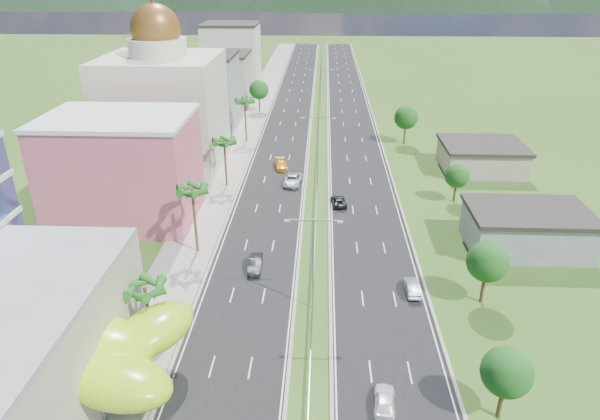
# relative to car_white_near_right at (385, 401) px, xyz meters

# --- Properties ---
(ground) EXTENTS (500.00, 500.00, 0.00)m
(ground) POSITION_rel_car_white_near_right_xyz_m (-6.49, 4.44, -0.78)
(ground) COLOR #2D5119
(ground) RESTS_ON ground
(road_left) EXTENTS (11.00, 260.00, 0.04)m
(road_left) POSITION_rel_car_white_near_right_xyz_m (-13.99, 94.44, -0.76)
(road_left) COLOR black
(road_left) RESTS_ON ground
(road_right) EXTENTS (11.00, 260.00, 0.04)m
(road_right) POSITION_rel_car_white_near_right_xyz_m (1.01, 94.44, -0.76)
(road_right) COLOR black
(road_right) RESTS_ON ground
(sidewalk_left) EXTENTS (7.00, 260.00, 0.12)m
(sidewalk_left) POSITION_rel_car_white_near_right_xyz_m (-23.49, 94.44, -0.72)
(sidewalk_left) COLOR gray
(sidewalk_left) RESTS_ON ground
(median_guardrail) EXTENTS (0.10, 216.06, 0.76)m
(median_guardrail) POSITION_rel_car_white_near_right_xyz_m (-6.49, 76.43, -0.16)
(median_guardrail) COLOR gray
(median_guardrail) RESTS_ON ground
(streetlight_median_b) EXTENTS (6.04, 0.25, 11.00)m
(streetlight_median_b) POSITION_rel_car_white_near_right_xyz_m (-6.49, 14.44, 5.97)
(streetlight_median_b) COLOR gray
(streetlight_median_b) RESTS_ON ground
(streetlight_median_c) EXTENTS (6.04, 0.25, 11.00)m
(streetlight_median_c) POSITION_rel_car_white_near_right_xyz_m (-6.49, 54.44, 5.97)
(streetlight_median_c) COLOR gray
(streetlight_median_c) RESTS_ON ground
(streetlight_median_d) EXTENTS (6.04, 0.25, 11.00)m
(streetlight_median_d) POSITION_rel_car_white_near_right_xyz_m (-6.49, 99.44, 5.97)
(streetlight_median_d) COLOR gray
(streetlight_median_d) RESTS_ON ground
(streetlight_median_e) EXTENTS (6.04, 0.25, 11.00)m
(streetlight_median_e) POSITION_rel_car_white_near_right_xyz_m (-6.49, 144.44, 5.97)
(streetlight_median_e) COLOR gray
(streetlight_median_e) RESTS_ON ground
(lime_canopy) EXTENTS (18.00, 15.00, 7.40)m
(lime_canopy) POSITION_rel_car_white_near_right_xyz_m (-26.49, 0.44, 4.21)
(lime_canopy) COLOR #9AD714
(lime_canopy) RESTS_ON ground
(pink_shophouse) EXTENTS (20.00, 15.00, 15.00)m
(pink_shophouse) POSITION_rel_car_white_near_right_xyz_m (-34.49, 36.44, 6.72)
(pink_shophouse) COLOR #CA5266
(pink_shophouse) RESTS_ON ground
(domed_building) EXTENTS (20.00, 20.00, 28.70)m
(domed_building) POSITION_rel_car_white_near_right_xyz_m (-34.49, 59.44, 10.57)
(domed_building) COLOR beige
(domed_building) RESTS_ON ground
(midrise_grey) EXTENTS (16.00, 15.00, 16.00)m
(midrise_grey) POSITION_rel_car_white_near_right_xyz_m (-33.49, 84.44, 7.22)
(midrise_grey) COLOR gray
(midrise_grey) RESTS_ON ground
(midrise_beige) EXTENTS (16.00, 15.00, 13.00)m
(midrise_beige) POSITION_rel_car_white_near_right_xyz_m (-33.49, 106.44, 5.72)
(midrise_beige) COLOR #A59A88
(midrise_beige) RESTS_ON ground
(midrise_white) EXTENTS (16.00, 15.00, 18.00)m
(midrise_white) POSITION_rel_car_white_near_right_xyz_m (-33.49, 129.44, 8.22)
(midrise_white) COLOR silver
(midrise_white) RESTS_ON ground
(shed_near) EXTENTS (15.00, 10.00, 5.00)m
(shed_near) POSITION_rel_car_white_near_right_xyz_m (21.51, 29.44, 1.72)
(shed_near) COLOR gray
(shed_near) RESTS_ON ground
(shed_far) EXTENTS (14.00, 12.00, 4.40)m
(shed_far) POSITION_rel_car_white_near_right_xyz_m (23.51, 59.44, 1.42)
(shed_far) COLOR #A59A88
(shed_far) RESTS_ON ground
(palm_tree_b) EXTENTS (3.60, 3.60, 8.10)m
(palm_tree_b) POSITION_rel_car_white_near_right_xyz_m (-21.99, 6.44, 6.28)
(palm_tree_b) COLOR #47301C
(palm_tree_b) RESTS_ON ground
(palm_tree_c) EXTENTS (3.60, 3.60, 9.60)m
(palm_tree_c) POSITION_rel_car_white_near_right_xyz_m (-21.99, 26.44, 7.72)
(palm_tree_c) COLOR #47301C
(palm_tree_c) RESTS_ON ground
(palm_tree_d) EXTENTS (3.60, 3.60, 8.60)m
(palm_tree_d) POSITION_rel_car_white_near_right_xyz_m (-21.99, 49.44, 6.76)
(palm_tree_d) COLOR #47301C
(palm_tree_d) RESTS_ON ground
(palm_tree_e) EXTENTS (3.60, 3.60, 9.40)m
(palm_tree_e) POSITION_rel_car_white_near_right_xyz_m (-21.99, 74.44, 7.53)
(palm_tree_e) COLOR #47301C
(palm_tree_e) RESTS_ON ground
(leafy_tree_lfar) EXTENTS (4.90, 4.90, 8.05)m
(leafy_tree_lfar) POSITION_rel_car_white_near_right_xyz_m (-21.99, 99.44, 4.80)
(leafy_tree_lfar) COLOR #47301C
(leafy_tree_lfar) RESTS_ON ground
(leafy_tree_ra) EXTENTS (4.20, 4.20, 6.90)m
(leafy_tree_ra) POSITION_rel_car_white_near_right_xyz_m (9.51, -0.56, 3.99)
(leafy_tree_ra) COLOR #47301C
(leafy_tree_ra) RESTS_ON ground
(leafy_tree_rb) EXTENTS (4.55, 4.55, 7.47)m
(leafy_tree_rb) POSITION_rel_car_white_near_right_xyz_m (12.51, 16.44, 4.40)
(leafy_tree_rb) COLOR #47301C
(leafy_tree_rb) RESTS_ON ground
(leafy_tree_rc) EXTENTS (3.85, 3.85, 6.33)m
(leafy_tree_rc) POSITION_rel_car_white_near_right_xyz_m (15.51, 44.44, 3.59)
(leafy_tree_rc) COLOR #47301C
(leafy_tree_rc) RESTS_ON ground
(leafy_tree_rd) EXTENTS (4.90, 4.90, 8.05)m
(leafy_tree_rd) POSITION_rel_car_white_near_right_xyz_m (11.51, 74.44, 4.80)
(leafy_tree_rd) COLOR #47301C
(leafy_tree_rd) RESTS_ON ground
(mountain_ridge) EXTENTS (860.00, 140.00, 90.00)m
(mountain_ridge) POSITION_rel_car_white_near_right_xyz_m (53.51, 454.44, -0.78)
(mountain_ridge) COLOR black
(mountain_ridge) RESTS_ON ground
(car_dark_left) EXTENTS (1.73, 4.63, 1.51)m
(car_dark_left) POSITION_rel_car_white_near_right_xyz_m (-13.79, 22.33, 0.01)
(car_dark_left) COLOR black
(car_dark_left) RESTS_ON road_left
(car_silver_mid_left) EXTENTS (3.27, 6.09, 1.62)m
(car_silver_mid_left) POSITION_rel_car_white_near_right_xyz_m (-10.72, 50.46, 0.07)
(car_silver_mid_left) COLOR #B7BCC0
(car_silver_mid_left) RESTS_ON road_left
(car_yellow_far_left) EXTENTS (2.89, 5.34, 1.47)m
(car_yellow_far_left) POSITION_rel_car_white_near_right_xyz_m (-13.30, 58.18, -0.01)
(car_yellow_far_left) COLOR gold
(car_yellow_far_left) RESTS_ON road_left
(car_white_near_right) EXTENTS (2.15, 4.50, 1.48)m
(car_white_near_right) POSITION_rel_car_white_near_right_xyz_m (0.00, 0.00, 0.00)
(car_white_near_right) COLOR white
(car_white_near_right) RESTS_ON road_right
(car_silver_right) EXTENTS (1.60, 4.32, 1.41)m
(car_silver_right) POSITION_rel_car_white_near_right_xyz_m (4.96, 17.88, -0.04)
(car_silver_right) COLOR #B2B6BA
(car_silver_right) RESTS_ON road_right
(car_dark_far_right) EXTENTS (2.57, 4.77, 1.27)m
(car_dark_far_right) POSITION_rel_car_white_near_right_xyz_m (-2.98, 42.22, -0.11)
(car_dark_far_right) COLOR black
(car_dark_far_right) RESTS_ON road_right
(motorcycle) EXTENTS (0.58, 1.75, 1.11)m
(motorcycle) POSITION_rel_car_white_near_right_xyz_m (-18.79, 2.36, -0.19)
(motorcycle) COLOR black
(motorcycle) RESTS_ON road_left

